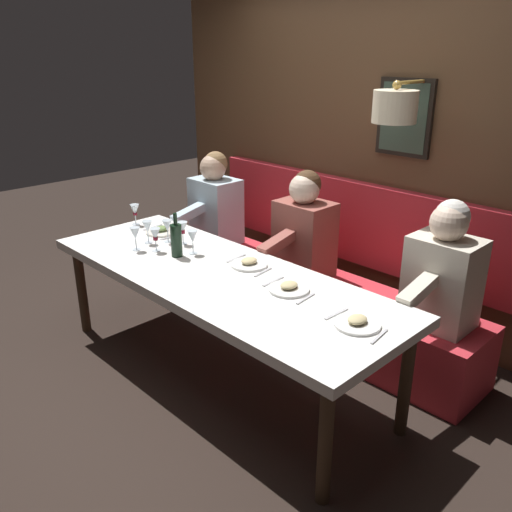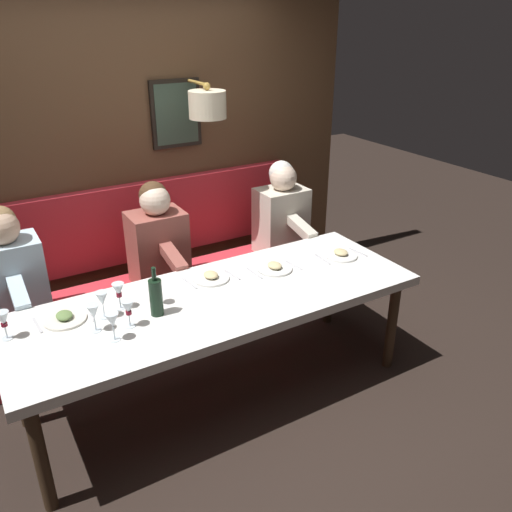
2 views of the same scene
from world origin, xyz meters
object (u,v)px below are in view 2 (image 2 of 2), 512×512
object	(u,v)px
wine_glass_1	(112,321)
wine_glass_2	(93,312)
dining_table	(218,305)
diner_near	(158,238)
wine_glass_6	(3,320)
wine_glass_5	(119,291)
wine_bottle	(156,297)
wine_glass_3	(128,308)
diner_middle	(10,269)
diner_nearest	(282,212)
wine_glass_4	(102,300)
wine_glass_0	(155,287)

from	to	relation	value
wine_glass_1	wine_glass_2	world-z (taller)	same
wine_glass_2	dining_table	bearing A→B (deg)	-90.12
diner_near	wine_glass_6	size ratio (longest dim) A/B	4.82
wine_glass_5	wine_bottle	distance (m)	0.24
wine_glass_3	wine_bottle	size ratio (longest dim) A/B	0.55
diner_middle	wine_glass_6	xyz separation A→B (m)	(-0.71, 0.13, 0.04)
dining_table	wine_glass_3	world-z (taller)	wine_glass_3
diner_nearest	wine_glass_4	bearing A→B (deg)	114.08
wine_glass_1	wine_glass_3	xyz separation A→B (m)	(0.09, -0.11, -0.00)
dining_table	wine_glass_5	distance (m)	0.61
wine_glass_0	wine_glass_4	size ratio (longest dim) A/B	1.00
wine_glass_6	wine_bottle	distance (m)	0.80
wine_bottle	wine_glass_5	bearing A→B (deg)	43.01
wine_glass_4	wine_glass_1	bearing A→B (deg)	175.76
wine_glass_1	wine_glass_6	distance (m)	0.58
diner_nearest	wine_bottle	size ratio (longest dim) A/B	2.64
wine_bottle	diner_nearest	bearing A→B (deg)	-58.39
diner_middle	wine_glass_3	world-z (taller)	diner_middle
diner_middle	wine_bottle	world-z (taller)	diner_middle
wine_bottle	wine_glass_6	bearing A→B (deg)	77.29
wine_glass_3	diner_nearest	bearing A→B (deg)	-60.06
diner_middle	wine_glass_4	world-z (taller)	diner_middle
wine_glass_3	wine_bottle	world-z (taller)	wine_bottle
wine_glass_4	wine_glass_5	world-z (taller)	same
wine_glass_3	wine_glass_0	bearing A→B (deg)	-54.70
diner_near	wine_glass_3	bearing A→B (deg)	150.47
diner_nearest	wine_glass_2	xyz separation A→B (m)	(-0.88, 1.80, 0.04)
diner_middle	wine_glass_6	bearing A→B (deg)	170.05
diner_middle	wine_glass_6	distance (m)	0.73
wine_glass_0	wine_bottle	world-z (taller)	wine_bottle
wine_glass_0	wine_glass_6	world-z (taller)	same
dining_table	wine_glass_5	xyz separation A→B (m)	(0.17, 0.56, 0.18)
diner_nearest	diner_near	world-z (taller)	same
wine_glass_4	wine_glass_6	world-z (taller)	same
wine_glass_4	wine_glass_0	bearing A→B (deg)	-92.76
diner_nearest	wine_glass_4	size ratio (longest dim) A/B	4.82
dining_table	wine_glass_1	bearing A→B (deg)	101.52
diner_middle	dining_table	bearing A→B (deg)	-130.00
wine_glass_1	wine_glass_0	bearing A→B (deg)	-53.96
diner_near	wine_glass_2	world-z (taller)	diner_near
diner_near	wine_glass_0	xyz separation A→B (m)	(-0.78, 0.31, 0.04)
diner_near	wine_glass_4	distance (m)	0.99
wine_glass_0	wine_glass_5	world-z (taller)	same
dining_table	diner_near	bearing A→B (deg)	2.83
dining_table	wine_glass_4	world-z (taller)	wine_glass_4
diner_middle	wine_bottle	xyz separation A→B (m)	(-0.89, -0.66, 0.04)
diner_middle	wine_glass_0	bearing A→B (deg)	-138.48
wine_glass_5	wine_glass_3	bearing A→B (deg)	175.90
diner_nearest	wine_bottle	bearing A→B (deg)	121.61
diner_nearest	wine_bottle	distance (m)	1.70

